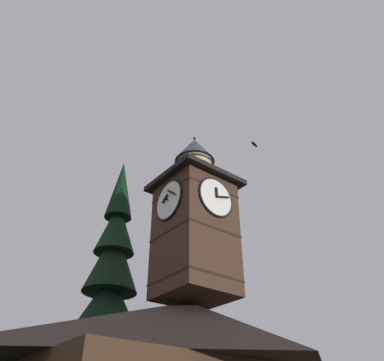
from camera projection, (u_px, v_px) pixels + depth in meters
clock_tower at (195, 220)px, 18.95m from camera, size 3.71×3.71×8.87m
pine_tree_behind at (105, 326)px, 20.28m from camera, size 4.97×4.97×16.79m
moon at (102, 322)px, 56.71m from camera, size 1.64×1.64×1.64m
flying_bird_high at (254, 144)px, 25.26m from camera, size 0.62×0.28×0.12m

